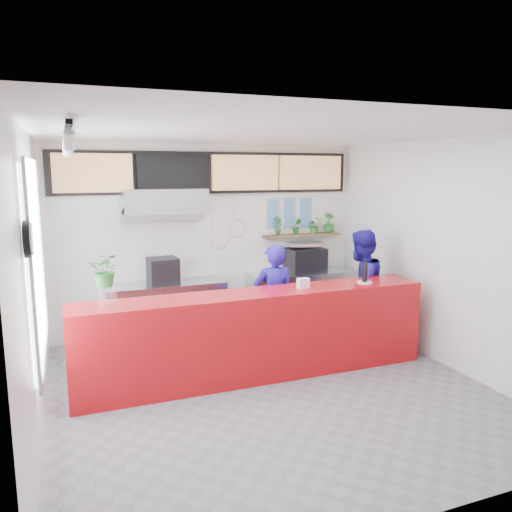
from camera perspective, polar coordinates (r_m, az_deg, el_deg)
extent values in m
plane|color=slate|center=(6.20, 1.53, -14.92)|extent=(5.00, 5.00, 0.00)
plane|color=silver|center=(5.65, 1.67, 13.95)|extent=(5.00, 5.00, 0.00)
plane|color=white|center=(8.07, -5.29, 1.98)|extent=(5.00, 0.00, 5.00)
plane|color=white|center=(5.31, -24.16, -2.91)|extent=(0.00, 5.00, 5.00)
plane|color=white|center=(7.07, 20.62, 0.29)|extent=(0.00, 5.00, 5.00)
cube|color=#AC0C12|center=(6.34, 0.14, -8.98)|extent=(4.50, 0.60, 1.10)
cube|color=beige|center=(7.99, -5.39, 9.81)|extent=(5.00, 0.02, 0.80)
cube|color=#B2B5BA|center=(7.82, -10.24, -6.26)|extent=(1.80, 0.60, 0.90)
cube|color=black|center=(7.66, -10.60, -1.65)|extent=(0.44, 0.44, 0.39)
cube|color=#B2B5BA|center=(7.48, -10.56, 6.25)|extent=(1.20, 0.70, 0.35)
cube|color=#B2B5BA|center=(7.50, -10.51, 4.72)|extent=(1.20, 0.69, 0.31)
cube|color=#B2B5BA|center=(8.53, 5.16, -4.79)|extent=(1.80, 0.60, 0.90)
cube|color=black|center=(8.42, 5.65, -0.46)|extent=(0.65, 0.48, 0.40)
cube|color=#B6B7BD|center=(8.38, 5.68, 1.40)|extent=(0.67, 0.56, 0.05)
cube|color=brown|center=(8.55, 5.27, 2.41)|extent=(1.40, 0.18, 0.04)
cube|color=tan|center=(7.58, -18.14, 9.00)|extent=(1.10, 0.10, 0.55)
cube|color=black|center=(7.74, -9.42, 9.36)|extent=(1.10, 0.10, 0.55)
cube|color=tan|center=(8.06, -1.21, 9.49)|extent=(1.10, 0.10, 0.55)
cube|color=tan|center=(8.52, 6.24, 9.45)|extent=(1.10, 0.10, 0.55)
cube|color=black|center=(7.96, -5.33, 9.45)|extent=(4.80, 0.04, 0.65)
cube|color=silver|center=(5.57, -23.85, -0.24)|extent=(0.04, 2.20, 1.90)
cube|color=#B2B5BA|center=(5.57, -23.64, -0.23)|extent=(0.03, 2.30, 2.00)
cylinder|color=black|center=(4.33, -24.69, 1.76)|extent=(0.05, 0.30, 0.30)
cylinder|color=white|center=(4.33, -24.30, 1.78)|extent=(0.02, 0.26, 0.26)
cube|color=black|center=(5.20, -20.78, 13.04)|extent=(0.05, 2.40, 0.04)
cylinder|color=silver|center=(8.05, -4.23, 3.77)|extent=(0.24, 0.03, 0.24)
cylinder|color=silver|center=(8.15, -2.20, 3.15)|extent=(0.24, 0.03, 0.24)
cylinder|color=silver|center=(8.09, -4.20, 1.65)|extent=(0.24, 0.03, 0.24)
cylinder|color=silver|center=(8.15, -1.88, 4.92)|extent=(0.24, 0.03, 0.24)
cube|color=#598CBF|center=(8.36, 2.00, 5.73)|extent=(0.20, 0.02, 0.25)
cube|color=#598CBF|center=(8.49, 3.87, 5.77)|extent=(0.20, 0.02, 0.25)
cube|color=#598CBF|center=(8.62, 5.69, 5.81)|extent=(0.20, 0.02, 0.25)
cube|color=#598CBF|center=(8.39, 1.99, 4.02)|extent=(0.20, 0.02, 0.25)
cube|color=#598CBF|center=(8.51, 3.85, 4.09)|extent=(0.20, 0.02, 0.25)
cube|color=#598CBF|center=(8.64, 5.66, 4.15)|extent=(0.20, 0.02, 0.25)
imported|color=#20148F|center=(6.92, 2.04, -5.20)|extent=(0.62, 0.44, 1.60)
imported|color=#20148F|center=(7.54, 11.81, -3.62)|extent=(1.04, 0.95, 1.74)
imported|color=#246825|center=(8.34, 2.52, 3.50)|extent=(0.18, 0.13, 0.32)
imported|color=#246825|center=(8.49, 4.70, 3.43)|extent=(0.18, 0.15, 0.27)
imported|color=#246825|center=(8.64, 6.68, 3.51)|extent=(0.27, 0.24, 0.27)
imported|color=#246825|center=(8.77, 8.33, 3.79)|extent=(0.21, 0.20, 0.34)
cylinder|color=silver|center=(5.75, -16.64, -4.37)|extent=(0.22, 0.22, 0.24)
imported|color=#246825|center=(5.69, -16.78, -1.56)|extent=(0.42, 0.39, 0.38)
cube|color=white|center=(6.41, 5.41, -3.12)|extent=(0.15, 0.10, 0.13)
cylinder|color=white|center=(6.84, 12.29, -2.95)|extent=(0.26, 0.26, 0.02)
cylinder|color=black|center=(6.81, 12.34, -1.77)|extent=(0.08, 0.08, 0.27)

